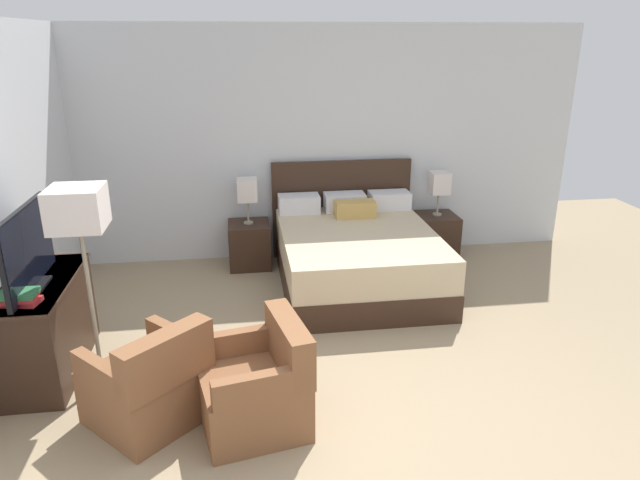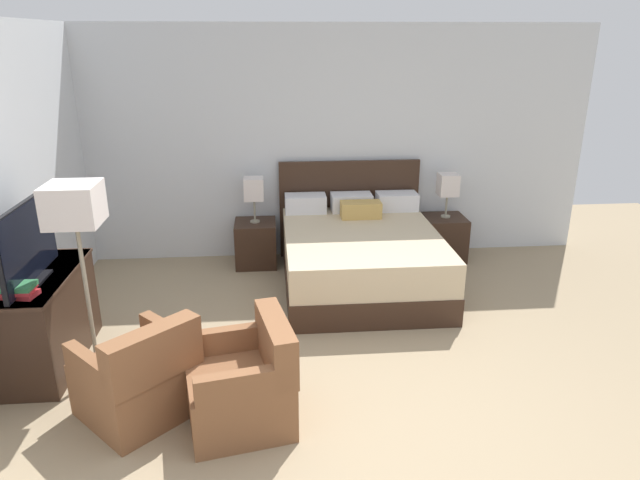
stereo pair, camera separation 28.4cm
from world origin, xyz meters
TOP-DOWN VIEW (x-y plane):
  - ground_plane at (0.00, 0.00)m, footprint 10.74×10.74m
  - wall_back at (0.00, 3.61)m, footprint 6.50×0.06m
  - bed at (0.39, 2.60)m, footprint 1.67×2.00m
  - nightstand_left at (-0.73, 3.28)m, footprint 0.47×0.48m
  - nightstand_right at (1.52, 3.28)m, footprint 0.47×0.48m
  - table_lamp_left at (-0.73, 3.28)m, footprint 0.22×0.22m
  - table_lamp_right at (1.52, 3.28)m, footprint 0.22×0.22m
  - dresser at (-2.38, 1.27)m, footprint 0.49×1.20m
  - tv at (-2.38, 1.19)m, footprint 0.18×0.98m
  - book_red_cover at (-2.37, 0.88)m, footprint 0.28×0.19m
  - book_blue_cover at (-2.37, 0.88)m, footprint 0.22×0.20m
  - book_small_top at (-2.39, 0.88)m, footprint 0.26×0.19m
  - armchair_by_window at (-1.49, 0.49)m, footprint 0.97×0.97m
  - armchair_companion at (-0.75, 0.36)m, footprint 0.81×0.80m
  - floor_lamp at (-1.94, 1.02)m, footprint 0.37×0.37m

SIDE VIEW (x-z plane):
  - ground_plane at x=0.00m, z-range 0.00..0.00m
  - nightstand_left at x=-0.73m, z-range 0.00..0.52m
  - nightstand_right at x=1.52m, z-range 0.00..0.52m
  - armchair_by_window at x=-1.49m, z-range -0.10..0.66m
  - armchair_companion at x=-0.75m, z-range -0.10..0.66m
  - bed at x=0.39m, z-range -0.24..0.92m
  - dresser at x=-2.38m, z-range 0.01..0.79m
  - book_red_cover at x=-2.37m, z-range 0.77..0.81m
  - book_blue_cover at x=-2.37m, z-range 0.81..0.84m
  - book_small_top at x=-2.39m, z-range 0.84..0.87m
  - table_lamp_left at x=-0.73m, z-range 0.65..1.17m
  - table_lamp_right at x=1.52m, z-range 0.65..1.17m
  - tv at x=-2.38m, z-range 0.77..1.38m
  - floor_lamp at x=-1.94m, z-range 0.55..2.12m
  - wall_back at x=0.00m, z-range 0.00..2.70m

